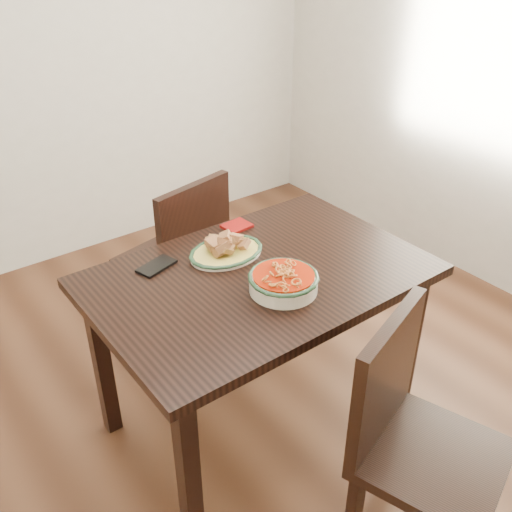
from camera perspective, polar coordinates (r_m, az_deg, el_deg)
floor at (r=2.67m, az=-1.49°, el=-14.23°), size 3.50×3.50×0.00m
wall_back at (r=3.52m, az=-19.82°, el=19.53°), size 3.50×0.10×2.60m
dining_table at (r=2.18m, az=0.32°, el=-3.71°), size 1.24×0.83×0.75m
chair_far at (r=2.75m, az=-7.50°, el=0.21°), size 0.50×0.50×0.89m
chair_near at (r=1.94m, az=15.25°, el=-16.62°), size 0.53×0.53×0.89m
fish_plate at (r=2.21m, az=-3.02°, el=1.12°), size 0.30×0.23×0.11m
noodle_bowl at (r=2.00m, az=2.76°, el=-2.39°), size 0.25×0.25×0.08m
smartphone at (r=2.19m, az=-9.92°, el=-0.99°), size 0.16×0.12×0.01m
napkin at (r=2.43m, az=-1.93°, el=3.02°), size 0.12×0.10×0.01m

